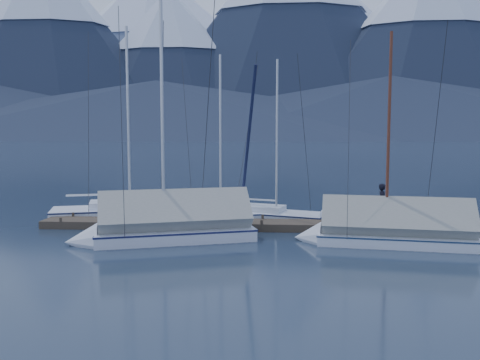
# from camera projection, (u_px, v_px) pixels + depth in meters

# --- Properties ---
(ground) EXTENTS (1000.00, 1000.00, 0.00)m
(ground) POSITION_uv_depth(u_px,v_px,m) (237.00, 238.00, 20.87)
(ground) COLOR #162233
(ground) RESTS_ON ground
(mountain_range) EXTENTS (877.00, 584.00, 150.50)m
(mountain_range) POSITION_uv_depth(u_px,v_px,m) (280.00, 58.00, 382.62)
(mountain_range) COLOR #475675
(mountain_range) RESTS_ON ground
(dock) EXTENTS (18.00, 1.50, 0.54)m
(dock) POSITION_uv_depth(u_px,v_px,m) (240.00, 226.00, 22.85)
(dock) COLOR #382D23
(dock) RESTS_ON ground
(mooring_posts) EXTENTS (15.12, 1.52, 0.35)m
(mooring_posts) POSITION_uv_depth(u_px,v_px,m) (229.00, 221.00, 22.86)
(mooring_posts) COLOR #382D23
(mooring_posts) RESTS_ON ground
(sailboat_open_left) EXTENTS (8.24, 4.47, 10.49)m
(sailboat_open_left) POSITION_uv_depth(u_px,v_px,m) (141.00, 213.00, 26.07)
(sailboat_open_left) COLOR white
(sailboat_open_left) RESTS_ON ground
(sailboat_open_mid) EXTENTS (6.89, 3.85, 8.79)m
(sailboat_open_mid) POSITION_uv_depth(u_px,v_px,m) (230.00, 217.00, 24.90)
(sailboat_open_mid) COLOR white
(sailboat_open_mid) RESTS_ON ground
(sailboat_open_right) EXTENTS (6.73, 3.78, 8.57)m
(sailboat_open_right) POSITION_uv_depth(u_px,v_px,m) (285.00, 218.00, 24.81)
(sailboat_open_right) COLOR silver
(sailboat_open_right) RESTS_ON ground
(sailboat_covered_near) EXTENTS (7.15, 3.20, 9.00)m
(sailboat_covered_near) POSITION_uv_depth(u_px,v_px,m) (382.00, 232.00, 19.76)
(sailboat_covered_near) COLOR white
(sailboat_covered_near) RESTS_ON ground
(sailboat_covered_far) EXTENTS (7.72, 4.38, 10.38)m
(sailboat_covered_far) POSITION_uv_depth(u_px,v_px,m) (160.00, 228.00, 20.27)
(sailboat_covered_far) COLOR silver
(sailboat_covered_far) RESTS_ON ground
(person) EXTENTS (0.45, 0.65, 1.70)m
(person) POSITION_uv_depth(u_px,v_px,m) (382.00, 202.00, 22.74)
(person) COLOR black
(person) RESTS_ON dock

